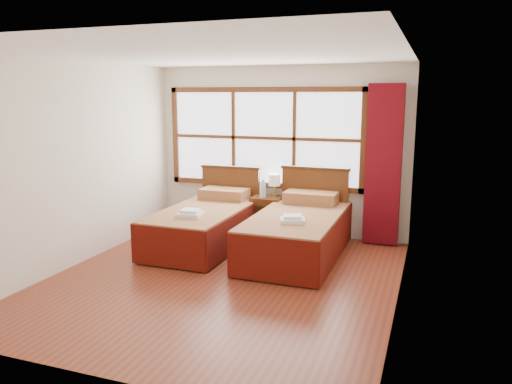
% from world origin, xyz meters
% --- Properties ---
extents(floor, '(4.50, 4.50, 0.00)m').
position_xyz_m(floor, '(0.00, 0.00, 0.00)').
color(floor, brown).
rests_on(floor, ground).
extents(ceiling, '(4.50, 4.50, 0.00)m').
position_xyz_m(ceiling, '(0.00, 0.00, 2.60)').
color(ceiling, white).
rests_on(ceiling, wall_back).
extents(wall_back, '(4.00, 0.00, 4.00)m').
position_xyz_m(wall_back, '(0.00, 2.25, 1.30)').
color(wall_back, silver).
rests_on(wall_back, floor).
extents(wall_left, '(0.00, 4.50, 4.50)m').
position_xyz_m(wall_left, '(-2.00, 0.00, 1.30)').
color(wall_left, silver).
rests_on(wall_left, floor).
extents(wall_right, '(0.00, 4.50, 4.50)m').
position_xyz_m(wall_right, '(2.00, 0.00, 1.30)').
color(wall_right, silver).
rests_on(wall_right, floor).
extents(window, '(3.16, 0.06, 1.56)m').
position_xyz_m(window, '(-0.25, 2.21, 1.50)').
color(window, white).
rests_on(window, wall_back).
extents(curtain, '(0.50, 0.16, 2.30)m').
position_xyz_m(curtain, '(1.60, 2.11, 1.17)').
color(curtain, '#630912').
rests_on(curtain, wall_back).
extents(bed_left, '(1.07, 2.09, 1.04)m').
position_xyz_m(bed_left, '(-0.79, 1.20, 0.32)').
color(bed_left, '#371E0B').
rests_on(bed_left, floor).
extents(bed_right, '(1.12, 2.17, 1.09)m').
position_xyz_m(bed_right, '(0.60, 1.20, 0.33)').
color(bed_right, '#371E0B').
rests_on(bed_right, floor).
extents(nightstand, '(0.46, 0.45, 0.61)m').
position_xyz_m(nightstand, '(-0.11, 1.99, 0.31)').
color(nightstand, '#522A12').
rests_on(nightstand, floor).
extents(towels_left, '(0.35, 0.31, 0.09)m').
position_xyz_m(towels_left, '(-0.76, 0.67, 0.60)').
color(towels_left, white).
rests_on(towels_left, bed_left).
extents(towels_right, '(0.37, 0.34, 0.09)m').
position_xyz_m(towels_right, '(0.65, 0.73, 0.62)').
color(towels_right, white).
rests_on(towels_right, bed_right).
extents(lamp, '(0.18, 0.18, 0.35)m').
position_xyz_m(lamp, '(-0.02, 2.06, 0.86)').
color(lamp, gold).
rests_on(lamp, nightstand).
extents(bottle_near, '(0.06, 0.06, 0.24)m').
position_xyz_m(bottle_near, '(-0.18, 1.92, 0.72)').
color(bottle_near, silver).
rests_on(bottle_near, nightstand).
extents(bottle_far, '(0.07, 0.07, 0.28)m').
position_xyz_m(bottle_far, '(-0.16, 1.95, 0.74)').
color(bottle_far, silver).
rests_on(bottle_far, nightstand).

